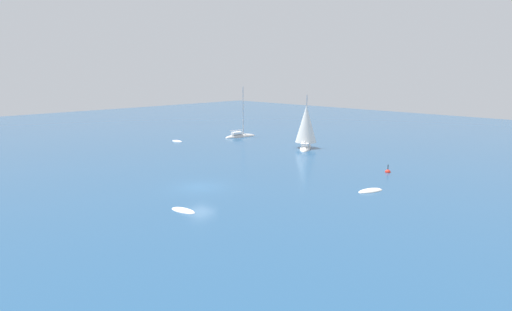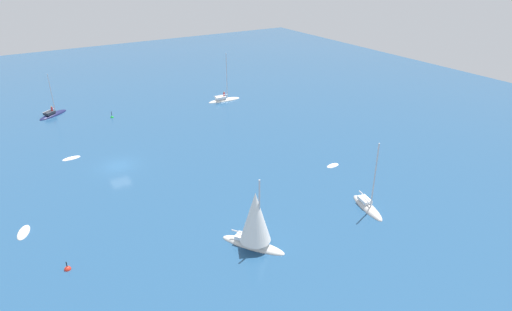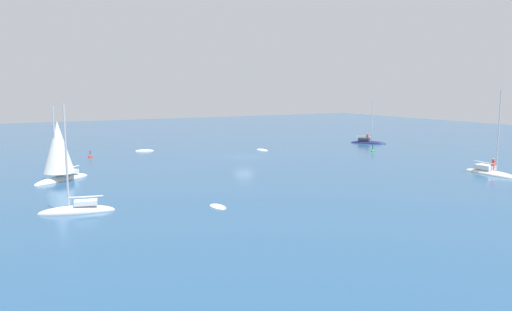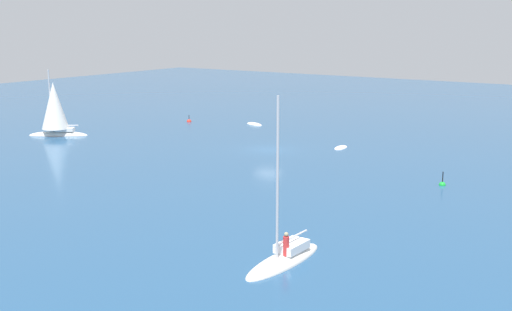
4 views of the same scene
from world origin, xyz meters
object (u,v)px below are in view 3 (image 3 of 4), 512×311
Objects in this scene: sloop at (59,153)px; skiff at (218,207)px; sailboat at (368,143)px; yacht_1 at (77,210)px; mooring_buoy at (373,151)px; dinghy at (144,151)px; dinghy_1 at (262,150)px; channel_buoy at (90,157)px; yacht at (490,173)px.

sloop reaches higher than skiff.
yacht_1 is at bearing -99.78° from sailboat.
sloop is 5.82× the size of mooring_buoy.
yacht_1 is 10.36m from skiff.
mooring_buoy reaches higher than skiff.
dinghy is 16.94m from dinghy_1.
sailboat is (39.56, 28.25, 0.11)m from skiff.
sailboat is 6.61× the size of channel_buoy.
yacht_1 is 4.18× the size of skiff.
skiff is at bearing 83.58° from sloop.
mooring_buoy is at bearing -11.71° from dinghy.
yacht_1 is 6.33× the size of mooring_buoy.
channel_buoy is at bearing -144.06° from sloop.
skiff is at bearing -79.83° from dinghy.
dinghy_1 is at bearing -7.46° from dinghy.
sloop is at bearing -111.66° from yacht.
yacht is 31.24m from dinghy_1.
dinghy is at bearing -160.63° from sloop.
yacht_1 reaches higher than sailboat.
mooring_buoy is at bearing 177.04° from yacht.
dinghy is 8.51m from channel_buoy.
yacht is at bearing -44.12° from channel_buoy.
dinghy is 0.38× the size of sailboat.
sloop is 49.87m from sailboat.
yacht reaches higher than dinghy.
yacht_1 is (-0.70, -13.94, -2.58)m from sloop.
dinghy_1 is 19.45m from sailboat.
dinghy_1 is (15.33, -7.22, 0.00)m from dinghy.
sloop reaches higher than dinghy_1.
yacht_1 reaches higher than channel_buoy.
channel_buoy is (-8.04, -2.77, 0.01)m from dinghy.
sloop is 2.76× the size of dinghy.
dinghy is 32.63m from mooring_buoy.
sloop reaches higher than dinghy.
dinghy_1 is 15.78m from mooring_buoy.
skiff is 33.35m from channel_buoy.
yacht is 41.32m from yacht_1.
sailboat is at bearing 166.21° from yacht.
yacht is 1.19× the size of sloop.
yacht_1 is 35.57m from dinghy.
dinghy_1 is (-11.26, 29.14, -0.15)m from yacht.
channel_buoy is at bearing -133.02° from sailboat.
sloop is 14.19m from yacht_1.
dinghy is 1.14× the size of dinghy_1.
sailboat is at bearing 52.65° from mooring_buoy.
yacht is 3.73× the size of dinghy_1.
dinghy is 2.50× the size of channel_buoy.
yacht is 20.39m from mooring_buoy.
mooring_buoy is (13.08, -8.83, 0.02)m from dinghy_1.
sloop is at bearing -79.91° from yacht_1.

